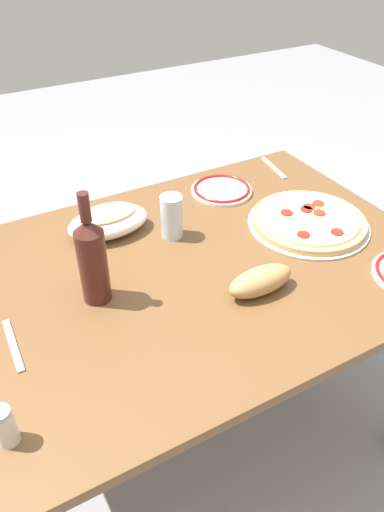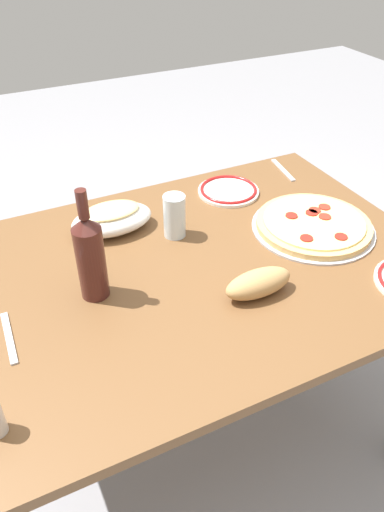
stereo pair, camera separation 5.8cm
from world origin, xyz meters
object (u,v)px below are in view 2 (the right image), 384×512
object	(u,v)px
dining_table	(192,299)
pepperoni_pizza	(314,225)
side_plate_far	(228,190)
wine_bottle	(90,256)
bread_loaf	(258,283)
water_glass	(174,216)
baked_pasta_dish	(112,218)

from	to	relation	value
dining_table	pepperoni_pizza	xyz separation A→B (m)	(0.40, -0.00, 0.14)
dining_table	side_plate_far	xyz separation A→B (m)	(0.28, 0.30, 0.13)
wine_bottle	bread_loaf	bearing A→B (deg)	-25.86
water_glass	side_plate_far	bearing A→B (deg)	29.32
dining_table	wine_bottle	size ratio (longest dim) A/B	4.47
pepperoni_pizza	water_glass	world-z (taller)	water_glass
water_glass	bread_loaf	bearing A→B (deg)	-76.76
side_plate_far	pepperoni_pizza	bearing A→B (deg)	-68.30
baked_pasta_dish	wine_bottle	distance (m)	0.30
bread_loaf	dining_table	bearing A→B (deg)	118.35
pepperoni_pizza	dining_table	bearing A→B (deg)	179.58
water_glass	baked_pasta_dish	bearing A→B (deg)	145.69
water_glass	bread_loaf	world-z (taller)	water_glass
pepperoni_pizza	bread_loaf	distance (m)	0.35
pepperoni_pizza	wine_bottle	distance (m)	0.68
baked_pasta_dish	bread_loaf	size ratio (longest dim) A/B	1.33
wine_bottle	water_glass	distance (m)	0.33
pepperoni_pizza	water_glass	size ratio (longest dim) A/B	2.82
water_glass	bread_loaf	size ratio (longest dim) A/B	0.71
baked_pasta_dish	wine_bottle	world-z (taller)	wine_bottle
bread_loaf	side_plate_far	bearing A→B (deg)	68.83
dining_table	wine_bottle	world-z (taller)	wine_bottle
side_plate_far	bread_loaf	xyz separation A→B (m)	(-0.18, -0.48, 0.03)
baked_pasta_dish	pepperoni_pizza	bearing A→B (deg)	-25.87
baked_pasta_dish	dining_table	bearing A→B (deg)	-62.14
baked_pasta_dish	side_plate_far	bearing A→B (deg)	5.75
water_glass	side_plate_far	world-z (taller)	water_glass
water_glass	bread_loaf	distance (m)	0.34
pepperoni_pizza	bread_loaf	world-z (taller)	bread_loaf
pepperoni_pizza	bread_loaf	bearing A→B (deg)	-150.20
baked_pasta_dish	water_glass	xyz separation A→B (m)	(0.15, -0.11, 0.02)
wine_bottle	side_plate_far	world-z (taller)	wine_bottle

